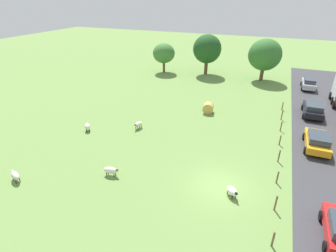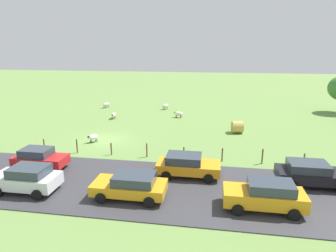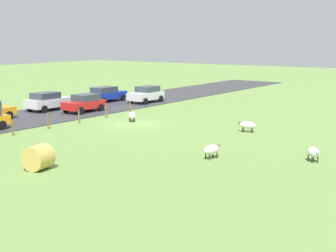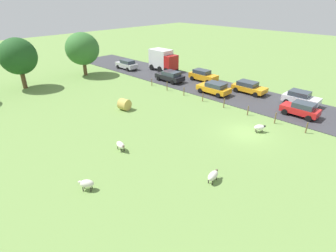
% 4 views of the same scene
% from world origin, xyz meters
% --- Properties ---
extents(ground_plane, '(160.00, 160.00, 0.00)m').
position_xyz_m(ground_plane, '(0.00, 0.00, 0.00)').
color(ground_plane, '#6B8E47').
extents(sheep_0, '(0.71, 1.24, 0.77)m').
position_xyz_m(sheep_0, '(-10.21, 6.04, 0.51)').
color(sheep_0, silver).
rests_on(sheep_0, ground_plane).
extents(sheep_1, '(1.04, 1.05, 0.80)m').
position_xyz_m(sheep_1, '(-14.93, 3.51, 0.52)').
color(sheep_1, silver).
rests_on(sheep_1, ground_plane).
extents(sheep_2, '(1.30, 0.69, 0.77)m').
position_xyz_m(sheep_2, '(-8.32, -2.02, 0.50)').
color(sheep_2, silver).
rests_on(sheep_2, ground_plane).
extents(sheep_3, '(1.32, 0.92, 0.77)m').
position_xyz_m(sheep_3, '(-14.75, -5.43, 0.51)').
color(sheep_3, beige).
rests_on(sheep_3, ground_plane).
extents(sheep_4, '(1.09, 1.06, 0.77)m').
position_xyz_m(sheep_4, '(1.00, -0.75, 0.50)').
color(sheep_4, white).
rests_on(sheep_4, ground_plane).
extents(hay_bale_0, '(1.43, 1.30, 1.26)m').
position_xyz_m(hay_bale_0, '(-4.40, 13.00, 0.63)').
color(hay_bale_0, tan).
rests_on(hay_bale_0, ground_plane).
extents(tree_0, '(4.84, 4.84, 6.85)m').
position_xyz_m(tree_0, '(-9.20, 29.38, 4.40)').
color(tree_0, brown).
rests_on(tree_0, ground_plane).
extents(tree_1, '(5.19, 5.19, 6.69)m').
position_xyz_m(tree_1, '(0.31, 29.35, 4.19)').
color(tree_1, brown).
rests_on(tree_1, ground_plane).
extents(tree_2, '(3.91, 3.91, 5.14)m').
position_xyz_m(tree_2, '(-16.65, 27.77, 3.40)').
color(tree_2, brown).
rests_on(tree_2, ground_plane).
extents(fence_post_0, '(0.12, 0.12, 1.10)m').
position_xyz_m(fence_post_0, '(3.91, -4.02, 0.55)').
color(fence_post_0, brown).
rests_on(fence_post_0, ground_plane).
extents(fence_post_1, '(0.12, 0.12, 1.22)m').
position_xyz_m(fence_post_1, '(3.91, -0.97, 0.61)').
color(fence_post_1, brown).
rests_on(fence_post_1, ground_plane).
extents(fence_post_2, '(0.12, 0.12, 1.06)m').
position_xyz_m(fence_post_2, '(3.91, 2.09, 0.53)').
color(fence_post_2, brown).
rests_on(fence_post_2, ground_plane).
extents(fence_post_3, '(0.12, 0.12, 1.19)m').
position_xyz_m(fence_post_3, '(3.91, 5.15, 0.59)').
color(fence_post_3, brown).
rests_on(fence_post_3, ground_plane).
extents(fence_post_4, '(0.12, 0.12, 1.04)m').
position_xyz_m(fence_post_4, '(3.91, 8.21, 0.52)').
color(fence_post_4, brown).
rests_on(fence_post_4, ground_plane).
extents(fence_post_5, '(0.12, 0.12, 1.11)m').
position_xyz_m(fence_post_5, '(3.91, 11.27, 0.56)').
color(fence_post_5, brown).
rests_on(fence_post_5, ground_plane).
extents(fence_post_6, '(0.12, 0.12, 1.22)m').
position_xyz_m(fence_post_6, '(3.91, 14.32, 0.61)').
color(fence_post_6, brown).
rests_on(fence_post_6, ground_plane).
extents(fence_post_7, '(0.12, 0.12, 1.04)m').
position_xyz_m(fence_post_7, '(3.91, 17.38, 0.52)').
color(fence_post_7, brown).
rests_on(fence_post_7, ground_plane).
extents(car_1, '(2.22, 4.45, 1.54)m').
position_xyz_m(car_1, '(7.22, 16.87, 0.87)').
color(car_1, black).
rests_on(car_1, road_strip).
extents(car_4, '(2.17, 4.37, 1.53)m').
position_xyz_m(car_4, '(7.06, 8.78, 0.86)').
color(car_4, orange).
rests_on(car_4, road_strip).
extents(car_8, '(1.99, 4.21, 1.61)m').
position_xyz_m(car_8, '(7.31, 27.42, 0.90)').
color(car_8, '#B7B7BC').
rests_on(car_8, road_strip).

